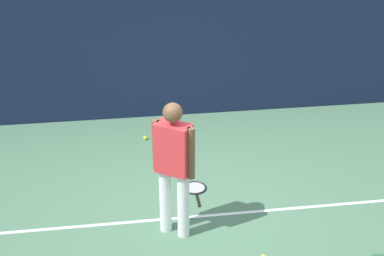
{
  "coord_description": "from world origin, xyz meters",
  "views": [
    {
      "loc": [
        -0.85,
        -5.51,
        3.97
      ],
      "look_at": [
        0.0,
        0.4,
        1.0
      ],
      "focal_mm": 49.42,
      "sensor_mm": 36.0,
      "label": 1
    }
  ],
  "objects": [
    {
      "name": "tennis_ball_near_player",
      "position": [
        -0.52,
        2.08,
        0.03
      ],
      "size": [
        0.07,
        0.07,
        0.07
      ],
      "primitive_type": "sphere",
      "color": "#CCE033",
      "rests_on": "ground"
    },
    {
      "name": "ground_plane",
      "position": [
        0.0,
        0.0,
        0.0
      ],
      "size": [
        12.0,
        12.0,
        0.0
      ],
      "primitive_type": "plane",
      "color": "#4C7556"
    },
    {
      "name": "court_line",
      "position": [
        0.0,
        -0.11,
        0.0
      ],
      "size": [
        9.0,
        0.05,
        0.0
      ],
      "primitive_type": "cube",
      "color": "white",
      "rests_on": "ground"
    },
    {
      "name": "tennis_racket",
      "position": [
        0.06,
        0.51,
        0.01
      ],
      "size": [
        0.33,
        0.61,
        0.03
      ],
      "rotation": [
        0.0,
        0.0,
        1.56
      ],
      "color": "black",
      "rests_on": "ground"
    },
    {
      "name": "tennis_player",
      "position": [
        -0.32,
        -0.38,
        0.97
      ],
      "size": [
        0.45,
        0.41,
        1.7
      ],
      "rotation": [
        0.0,
        0.0,
        -0.6
      ],
      "color": "white",
      "rests_on": "ground"
    },
    {
      "name": "back_fence",
      "position": [
        0.0,
        3.0,
        1.23
      ],
      "size": [
        10.0,
        0.1,
        2.45
      ],
      "primitive_type": "cube",
      "color": "#141E38",
      "rests_on": "ground"
    }
  ]
}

